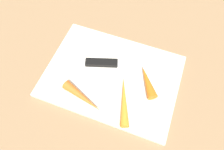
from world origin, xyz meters
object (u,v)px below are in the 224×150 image
(cutting_board, at_px, (112,76))
(carrot_medium, at_px, (82,97))
(carrot_shortest, at_px, (147,81))
(knife, at_px, (106,63))
(carrot_longest, at_px, (124,101))

(cutting_board, distance_m, carrot_medium, 0.10)
(cutting_board, xyz_separation_m, carrot_shortest, (0.10, 0.01, 0.02))
(cutting_board, relative_size, carrot_shortest, 3.80)
(knife, bearing_deg, cutting_board, -63.20)
(carrot_longest, xyz_separation_m, carrot_shortest, (0.04, 0.07, 0.00))
(carrot_medium, bearing_deg, carrot_shortest, 52.45)
(cutting_board, xyz_separation_m, carrot_medium, (-0.05, -0.09, 0.02))
(knife, distance_m, carrot_shortest, 0.13)
(carrot_shortest, bearing_deg, knife, 48.08)
(carrot_medium, bearing_deg, knife, 98.56)
(carrot_longest, distance_m, carrot_shortest, 0.08)
(knife, distance_m, carrot_medium, 0.12)
(carrot_shortest, bearing_deg, carrot_longest, 117.96)
(knife, bearing_deg, carrot_medium, -116.84)
(knife, height_order, carrot_shortest, carrot_shortest)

